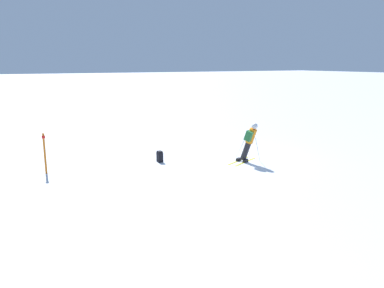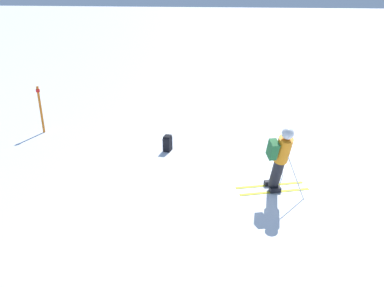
{
  "view_description": "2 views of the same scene",
  "coord_description": "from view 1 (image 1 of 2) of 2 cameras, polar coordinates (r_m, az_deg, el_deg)",
  "views": [
    {
      "loc": [
        -14.29,
        9.83,
        4.42
      ],
      "look_at": [
        -0.52,
        2.45,
        1.02
      ],
      "focal_mm": 35.0,
      "sensor_mm": 36.0,
      "label": 1
    },
    {
      "loc": [
        -9.42,
        -0.17,
        4.56
      ],
      "look_at": [
        -1.41,
        1.94,
        1.26
      ],
      "focal_mm": 35.0,
      "sensor_mm": 36.0,
      "label": 2
    }
  ],
  "objects": [
    {
      "name": "ground_plane",
      "position": [
        17.9,
        6.15,
        -2.08
      ],
      "size": [
        300.0,
        300.0,
        0.0
      ],
      "primitive_type": "plane",
      "color": "white"
    },
    {
      "name": "skier",
      "position": [
        16.85,
        8.72,
        0.57
      ],
      "size": [
        1.55,
        1.83,
        1.88
      ],
      "rotation": [
        0.0,
        0.0,
        0.44
      ],
      "color": "yellow",
      "rests_on": "ground"
    },
    {
      "name": "spare_backpack",
      "position": [
        17.05,
        -4.93,
        -1.93
      ],
      "size": [
        0.3,
        0.23,
        0.5
      ],
      "rotation": [
        0.0,
        0.0,
        6.26
      ],
      "color": "black",
      "rests_on": "ground"
    },
    {
      "name": "trail_marker",
      "position": [
        16.16,
        -21.54,
        -1.07
      ],
      "size": [
        0.13,
        0.13,
        1.67
      ],
      "color": "orange",
      "rests_on": "ground"
    }
  ]
}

